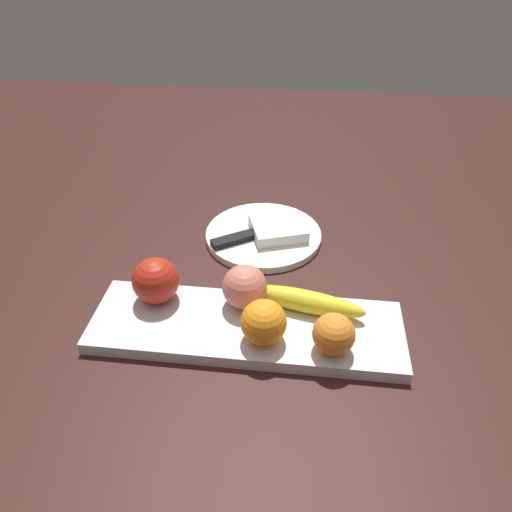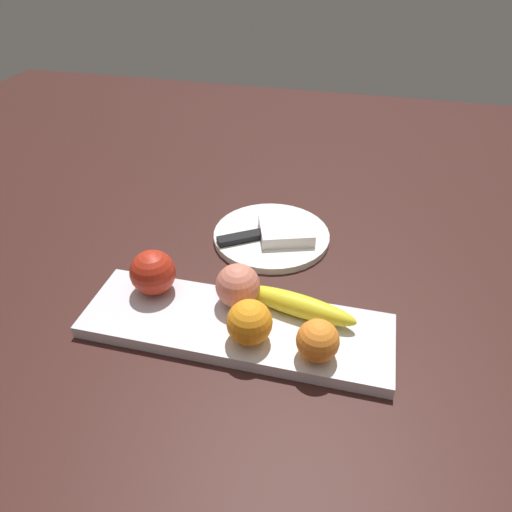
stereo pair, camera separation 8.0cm
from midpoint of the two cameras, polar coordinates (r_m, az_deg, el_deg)
ground_plane at (r=0.74m, az=-4.91°, el=-9.30°), size 2.40×2.40×0.00m
fruit_tray at (r=0.73m, az=-4.34°, el=-8.70°), size 0.48×0.15×0.02m
apple at (r=0.76m, az=-15.10°, el=-3.02°), size 0.07×0.07×0.07m
banana at (r=0.73m, az=2.96°, el=-5.64°), size 0.19×0.07×0.04m
orange_near_apple at (r=0.67m, az=6.03°, el=-9.61°), size 0.06×0.06×0.06m
orange_near_banana at (r=0.68m, az=-2.49°, el=-8.21°), size 0.07×0.07×0.07m
peach at (r=0.73m, az=-4.57°, el=-3.89°), size 0.07×0.07×0.07m
dinner_plate at (r=0.93m, az=-1.55°, el=2.47°), size 0.23×0.23×0.01m
folded_napkin at (r=0.92m, az=0.20°, el=3.31°), size 0.12×0.12×0.02m
knife at (r=0.90m, az=-4.32°, el=2.15°), size 0.16×0.12×0.01m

